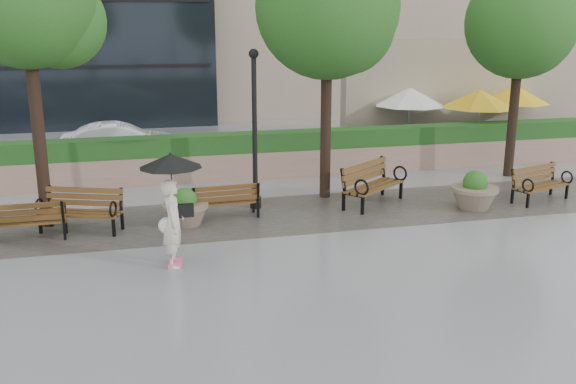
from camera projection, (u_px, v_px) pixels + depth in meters
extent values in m
plane|color=gray|center=(289.00, 260.00, 12.67)|extent=(100.00, 100.00, 0.00)
cube|color=#383330|center=(259.00, 216.00, 15.48)|extent=(28.00, 3.20, 0.01)
cube|color=#A37869|center=(232.00, 165.00, 19.12)|extent=(24.00, 0.80, 0.80)
cube|color=#224316|center=(231.00, 143.00, 18.95)|extent=(24.00, 0.75, 0.55)
cube|color=tan|center=(471.00, 92.00, 23.76)|extent=(10.00, 0.60, 4.00)
cube|color=#224316|center=(487.00, 145.00, 21.98)|extent=(8.00, 0.50, 0.90)
cube|color=black|center=(214.00, 152.00, 22.97)|extent=(40.00, 7.00, 0.00)
cube|color=brown|center=(27.00, 222.00, 13.73)|extent=(1.64, 0.51, 0.05)
cube|color=brown|center=(24.00, 213.00, 13.42)|extent=(1.64, 0.13, 0.38)
cube|color=black|center=(27.00, 231.00, 13.76)|extent=(1.65, 0.60, 0.42)
torus|color=black|center=(65.00, 210.00, 14.03)|extent=(0.05, 0.34, 0.34)
cube|color=brown|center=(80.00, 213.00, 14.21)|extent=(1.87, 1.15, 0.05)
cube|color=brown|center=(84.00, 197.00, 14.40)|extent=(1.72, 0.77, 0.42)
cube|color=black|center=(82.00, 222.00, 14.29)|extent=(1.90, 1.25, 0.46)
torus|color=black|center=(39.00, 206.00, 14.09)|extent=(0.18, 0.36, 0.37)
torus|color=black|center=(113.00, 209.00, 13.89)|extent=(0.18, 0.36, 0.37)
cube|color=brown|center=(224.00, 202.00, 15.26)|extent=(1.64, 0.56, 0.04)
cube|color=brown|center=(226.00, 193.00, 14.96)|extent=(1.62, 0.19, 0.38)
cube|color=black|center=(225.00, 210.00, 15.29)|extent=(1.64, 0.65, 0.41)
torus|color=black|center=(254.00, 191.00, 15.59)|extent=(0.06, 0.33, 0.33)
torus|color=black|center=(191.00, 196.00, 15.15)|extent=(0.06, 0.33, 0.33)
cube|color=brown|center=(375.00, 186.00, 16.32)|extent=(1.95, 1.67, 0.06)
cube|color=brown|center=(365.00, 172.00, 16.42)|extent=(1.67, 1.30, 0.47)
cube|color=black|center=(373.00, 195.00, 16.40)|extent=(2.02, 1.76, 0.51)
torus|color=black|center=(362.00, 187.00, 15.44)|extent=(0.29, 0.36, 0.41)
torus|color=black|center=(400.00, 173.00, 16.86)|extent=(0.29, 0.36, 0.41)
cube|color=brown|center=(542.00, 186.00, 16.63)|extent=(1.77, 1.02, 0.05)
cube|color=brown|center=(534.00, 173.00, 16.77)|extent=(1.64, 0.65, 0.40)
cube|color=black|center=(540.00, 193.00, 16.70)|extent=(1.80, 1.11, 0.43)
torus|color=black|center=(528.00, 185.00, 16.03)|extent=(0.16, 0.34, 0.35)
torus|color=black|center=(567.00, 177.00, 16.87)|extent=(0.16, 0.34, 0.35)
cylinder|color=#7F6B56|center=(185.00, 206.00, 14.69)|extent=(1.06, 1.06, 0.09)
sphere|color=#134313|center=(185.00, 199.00, 14.66)|extent=(0.55, 0.55, 0.55)
cylinder|color=#7F6B56|center=(475.00, 189.00, 15.98)|extent=(1.17, 1.17, 0.09)
sphere|color=#134313|center=(475.00, 183.00, 15.94)|extent=(0.60, 0.60, 0.60)
cylinder|color=black|center=(255.00, 134.00, 15.68)|extent=(0.12, 0.12, 3.76)
cylinder|color=black|center=(256.00, 202.00, 16.13)|extent=(0.28, 0.28, 0.30)
sphere|color=black|center=(254.00, 54.00, 15.18)|extent=(0.24, 0.24, 0.24)
cylinder|color=black|center=(38.00, 125.00, 14.19)|extent=(0.28, 0.28, 4.69)
sphere|color=#134313|center=(58.00, 21.00, 14.04)|extent=(2.07, 2.07, 2.07)
cylinder|color=black|center=(326.00, 112.00, 16.59)|extent=(0.28, 0.28, 4.59)
sphere|color=#134313|center=(328.00, 6.00, 15.92)|extent=(3.62, 3.62, 3.62)
sphere|color=#134313|center=(346.00, 25.00, 16.46)|extent=(2.53, 2.53, 2.53)
cylinder|color=black|center=(514.00, 107.00, 19.01)|extent=(0.28, 0.28, 4.21)
sphere|color=#134313|center=(521.00, 23.00, 18.39)|extent=(3.19, 3.19, 3.19)
sphere|color=#134313|center=(532.00, 38.00, 18.92)|extent=(2.24, 2.24, 2.24)
cylinder|color=black|center=(407.00, 152.00, 22.83)|extent=(0.40, 0.40, 0.10)
cylinder|color=#99999E|center=(408.00, 123.00, 22.56)|extent=(0.06, 0.06, 2.20)
cone|color=white|center=(410.00, 97.00, 22.33)|extent=(2.50, 2.50, 0.60)
cylinder|color=black|center=(475.00, 155.00, 22.26)|extent=(0.40, 0.40, 0.10)
cylinder|color=#99999E|center=(478.00, 125.00, 21.99)|extent=(0.06, 0.06, 2.20)
cone|color=yellow|center=(480.00, 99.00, 21.75)|extent=(2.50, 2.50, 0.60)
cylinder|color=black|center=(510.00, 148.00, 23.59)|extent=(0.40, 0.40, 0.10)
cylinder|color=#99999E|center=(513.00, 119.00, 23.32)|extent=(0.06, 0.06, 2.20)
cone|color=yellow|center=(515.00, 94.00, 23.08)|extent=(2.50, 2.50, 0.60)
imported|color=white|center=(120.00, 142.00, 21.54)|extent=(3.86, 1.40, 1.27)
imported|color=beige|center=(173.00, 220.00, 12.15)|extent=(0.55, 0.72, 1.82)
cube|color=#F2598C|center=(176.00, 261.00, 12.49)|extent=(0.15, 0.26, 0.09)
cube|color=#F2598C|center=(175.00, 266.00, 12.24)|extent=(0.15, 0.26, 0.09)
cube|color=black|center=(185.00, 211.00, 12.17)|extent=(0.16, 0.35, 0.25)
sphere|color=white|center=(167.00, 225.00, 12.39)|extent=(0.32, 0.32, 0.32)
cylinder|color=black|center=(172.00, 185.00, 12.02)|extent=(0.02, 0.02, 0.97)
cone|color=black|center=(171.00, 161.00, 11.90)|extent=(1.19, 1.19, 0.25)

